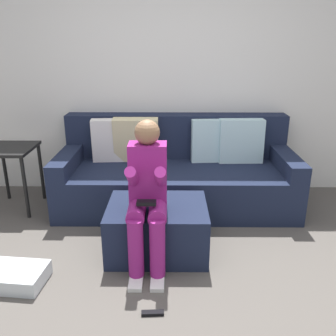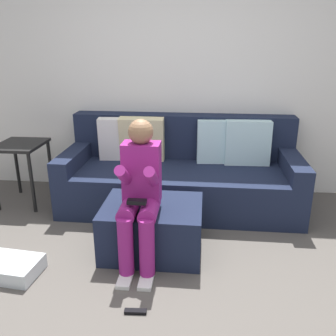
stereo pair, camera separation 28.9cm
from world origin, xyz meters
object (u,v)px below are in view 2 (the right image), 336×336
(storage_bin, at_px, (6,267))
(ottoman, at_px, (152,228))
(remote_near_ottoman, at_px, (136,311))
(person_seated, at_px, (140,192))
(couch_sectional, at_px, (181,172))
(side_table, at_px, (21,154))

(storage_bin, bearing_deg, ottoman, 23.10)
(storage_bin, height_order, remote_near_ottoman, storage_bin)
(person_seated, relative_size, storage_bin, 2.27)
(couch_sectional, relative_size, person_seated, 2.13)
(storage_bin, distance_m, side_table, 1.43)
(storage_bin, xyz_separation_m, remote_near_ottoman, (1.05, -0.32, -0.05))
(side_table, height_order, remote_near_ottoman, side_table)
(couch_sectional, height_order, remote_near_ottoman, couch_sectional)
(person_seated, relative_size, side_table, 1.72)
(ottoman, xyz_separation_m, side_table, (-1.51, 0.82, 0.34))
(person_seated, xyz_separation_m, storage_bin, (-0.99, -0.26, -0.55))
(couch_sectional, bearing_deg, side_table, -174.42)
(ottoman, xyz_separation_m, remote_near_ottoman, (-0.00, -0.77, -0.20))
(side_table, bearing_deg, storage_bin, -70.40)
(person_seated, xyz_separation_m, side_table, (-1.44, 1.01, -0.06))
(ottoman, bearing_deg, side_table, 151.44)
(couch_sectional, xyz_separation_m, person_seated, (-0.23, -1.17, 0.26))
(couch_sectional, distance_m, side_table, 1.70)
(ottoman, distance_m, remote_near_ottoman, 0.79)
(ottoman, bearing_deg, person_seated, -109.02)
(ottoman, height_order, side_table, side_table)
(ottoman, distance_m, person_seated, 0.44)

